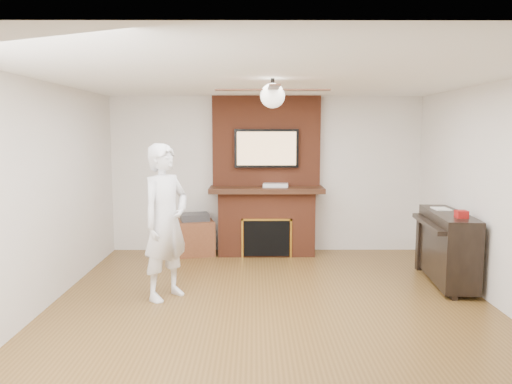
{
  "coord_description": "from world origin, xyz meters",
  "views": [
    {
      "loc": [
        -0.2,
        -5.31,
        1.96
      ],
      "look_at": [
        -0.17,
        0.9,
        1.19
      ],
      "focal_mm": 35.0,
      "sensor_mm": 36.0,
      "label": 1
    }
  ],
  "objects_px": {
    "piano": "(447,246)",
    "fireplace": "(266,192)",
    "person": "(166,222)",
    "side_table": "(195,235)"
  },
  "relations": [
    {
      "from": "fireplace",
      "to": "side_table",
      "type": "distance_m",
      "value": 1.33
    },
    {
      "from": "piano",
      "to": "fireplace",
      "type": "bearing_deg",
      "value": 149.93
    },
    {
      "from": "fireplace",
      "to": "person",
      "type": "distance_m",
      "value": 2.48
    },
    {
      "from": "fireplace",
      "to": "side_table",
      "type": "height_order",
      "value": "fireplace"
    },
    {
      "from": "side_table",
      "to": "piano",
      "type": "height_order",
      "value": "piano"
    },
    {
      "from": "person",
      "to": "side_table",
      "type": "distance_m",
      "value": 2.18
    },
    {
      "from": "person",
      "to": "side_table",
      "type": "bearing_deg",
      "value": 33.1
    },
    {
      "from": "fireplace",
      "to": "side_table",
      "type": "xyz_separation_m",
      "value": [
        -1.13,
        -0.07,
        -0.69
      ]
    },
    {
      "from": "person",
      "to": "side_table",
      "type": "xyz_separation_m",
      "value": [
        0.09,
        2.09,
        -0.61
      ]
    },
    {
      "from": "person",
      "to": "piano",
      "type": "bearing_deg",
      "value": -45.72
    }
  ]
}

